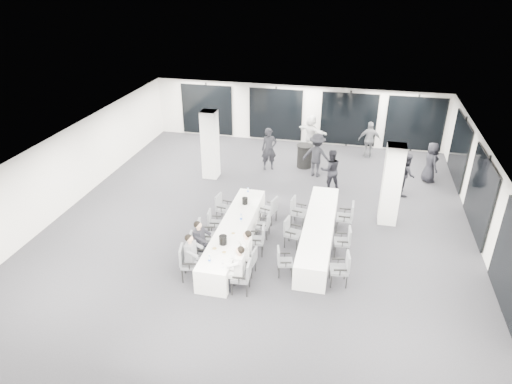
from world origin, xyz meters
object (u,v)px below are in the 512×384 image
at_px(chair_main_right_far, 271,209).
at_px(chair_side_right_far, 347,215).
at_px(standing_guest_c, 317,152).
at_px(standing_guest_d, 370,138).
at_px(chair_main_left_near, 187,261).
at_px(chair_side_left_near, 283,260).
at_px(ice_bucket_far, 245,201).
at_px(chair_side_left_mid, 291,231).
at_px(cocktail_table, 305,156).
at_px(standing_guest_b, 331,167).
at_px(chair_main_right_second, 250,260).
at_px(chair_main_left_second, 196,247).
at_px(chair_main_left_fourth, 213,221).
at_px(ice_bucket_near, 223,240).
at_px(chair_side_right_mid, 345,240).
at_px(standing_guest_h, 406,171).
at_px(chair_main_left_mid, 204,234).
at_px(chair_main_right_mid, 259,238).
at_px(chair_main_right_near, 244,275).
at_px(chair_side_right_near, 342,267).
at_px(banquet_table_main, 234,235).
at_px(banquet_table_side, 318,232).
at_px(standing_guest_f, 311,130).
at_px(standing_guest_a, 269,146).
at_px(standing_guest_e, 431,160).
at_px(chair_main_right_fourth, 265,224).
at_px(chair_main_left_far, 222,206).

distance_m(chair_main_right_far, chair_side_right_far, 2.55).
xyz_separation_m(standing_guest_c, standing_guest_d, (2.11, 2.51, -0.09)).
relative_size(chair_main_left_near, chair_side_right_far, 1.00).
xyz_separation_m(chair_side_left_near, ice_bucket_far, (-1.72, 2.53, 0.37)).
xyz_separation_m(chair_side_left_mid, ice_bucket_far, (-1.71, 1.01, 0.32)).
bearing_deg(standing_guest_c, cocktail_table, -43.53).
relative_size(chair_side_right_far, standing_guest_b, 0.55).
bearing_deg(chair_main_right_second, chair_main_left_second, 89.25).
relative_size(chair_main_left_fourth, ice_bucket_near, 3.34).
bearing_deg(chair_side_left_near, chair_side_right_mid, 116.59).
bearing_deg(cocktail_table, standing_guest_h, -22.63).
xyz_separation_m(chair_main_left_mid, chair_main_right_mid, (1.67, 0.20, -0.04)).
bearing_deg(chair_side_right_far, chair_side_left_mid, 126.78).
relative_size(chair_main_right_near, chair_side_right_far, 0.94).
xyz_separation_m(chair_main_left_near, chair_main_left_mid, (-0.00, 1.43, -0.00)).
height_order(standing_guest_b, ice_bucket_near, standing_guest_b).
bearing_deg(chair_main_right_far, chair_side_right_near, -123.37).
bearing_deg(banquet_table_main, chair_main_left_fourth, 150.63).
xyz_separation_m(chair_main_left_second, chair_side_left_mid, (2.55, 1.56, -0.03)).
distance_m(banquet_table_side, standing_guest_f, 8.04).
height_order(chair_main_right_mid, chair_side_left_near, chair_main_right_mid).
bearing_deg(banquet_table_side, chair_main_right_far, 152.67).
bearing_deg(standing_guest_a, standing_guest_e, -19.91).
xyz_separation_m(chair_main_left_second, standing_guest_f, (2.19, 9.83, 0.40)).
relative_size(chair_main_right_fourth, standing_guest_f, 0.44).
distance_m(banquet_table_main, ice_bucket_far, 1.49).
height_order(chair_main_left_near, standing_guest_e, standing_guest_e).
bearing_deg(chair_main_right_second, chair_main_left_fourth, 47.68).
bearing_deg(chair_main_right_fourth, chair_main_right_second, -179.46).
relative_size(banquet_table_side, chair_main_right_far, 5.17).
height_order(chair_main_left_near, chair_side_right_near, chair_main_left_near).
bearing_deg(chair_main_right_mid, standing_guest_c, -18.51).
height_order(chair_main_left_mid, chair_side_right_mid, chair_main_left_mid).
bearing_deg(standing_guest_h, chair_main_right_far, 119.04).
bearing_deg(chair_side_left_near, banquet_table_side, 142.84).
bearing_deg(chair_main_left_near, standing_guest_f, 156.03).
relative_size(standing_guest_b, standing_guest_h, 1.00).
relative_size(chair_side_left_mid, chair_side_right_far, 0.92).
distance_m(banquet_table_side, chair_main_left_far, 3.45).
bearing_deg(banquet_table_main, chair_main_right_far, 62.95).
height_order(banquet_table_main, chair_main_left_mid, chair_main_left_mid).
bearing_deg(standing_guest_b, ice_bucket_near, 44.90).
bearing_deg(chair_main_right_far, chair_main_right_fourth, -165.93).
height_order(chair_main_right_second, chair_side_right_near, chair_side_right_near).
height_order(chair_main_left_mid, chair_side_right_far, chair_side_right_far).
relative_size(chair_main_left_fourth, chair_main_left_far, 0.94).
distance_m(banquet_table_main, chair_main_right_fourth, 1.09).
height_order(standing_guest_a, standing_guest_e, standing_guest_a).
distance_m(chair_main_right_far, chair_side_right_mid, 2.88).
bearing_deg(ice_bucket_near, banquet_table_side, 35.33).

